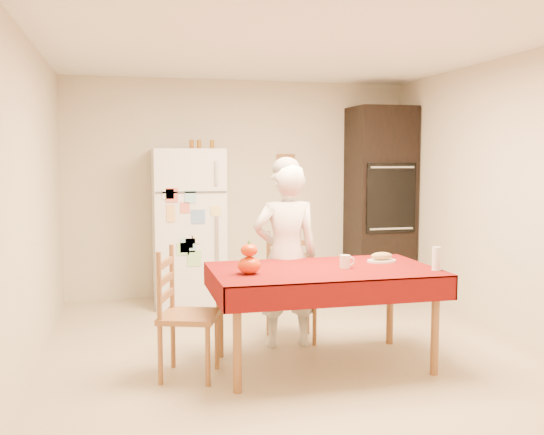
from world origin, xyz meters
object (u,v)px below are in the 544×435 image
object	(u,v)px
oven_cabinet	(380,201)
dining_table	(323,277)
chair_left	(180,308)
bread_plate	(382,261)
coffee_mug	(345,262)
wine_glass	(437,259)
seated_woman	(286,256)
chair_far	(290,282)
refrigerator	(188,227)
pumpkin_lower	(249,265)

from	to	relation	value
oven_cabinet	dining_table	xyz separation A→B (m)	(-1.49, -2.33, -0.41)
chair_left	bread_plate	bearing A→B (deg)	-66.83
chair_left	coffee_mug	xyz separation A→B (m)	(1.25, -0.06, 0.30)
chair_left	wine_glass	size ratio (longest dim) A/B	5.40
dining_table	wine_glass	xyz separation A→B (m)	(0.80, -0.28, 0.16)
wine_glass	coffee_mug	bearing A→B (deg)	159.01
seated_woman	bread_plate	xyz separation A→B (m)	(0.69, -0.40, -0.00)
dining_table	coffee_mug	size ratio (longest dim) A/B	17.00
chair_far	chair_left	world-z (taller)	same
refrigerator	bread_plate	distance (m)	2.52
seated_woman	wine_glass	distance (m)	1.26
pumpkin_lower	coffee_mug	bearing A→B (deg)	4.09
dining_table	bread_plate	size ratio (longest dim) A/B	7.08
refrigerator	dining_table	size ratio (longest dim) A/B	1.00
dining_table	wine_glass	world-z (taller)	wine_glass
refrigerator	pumpkin_lower	bearing A→B (deg)	-85.26
seated_woman	pumpkin_lower	world-z (taller)	seated_woman
coffee_mug	bread_plate	size ratio (longest dim) A/B	0.42
oven_cabinet	chair_far	world-z (taller)	oven_cabinet
dining_table	chair_far	bearing A→B (deg)	94.10
dining_table	bread_plate	xyz separation A→B (m)	(0.55, 0.15, 0.08)
dining_table	oven_cabinet	bearing A→B (deg)	57.42
oven_cabinet	pumpkin_lower	distance (m)	3.21
pumpkin_lower	wine_glass	world-z (taller)	wine_glass
wine_glass	bread_plate	bearing A→B (deg)	120.33
chair_left	seated_woman	bearing A→B (deg)	-41.89
coffee_mug	wine_glass	bearing A→B (deg)	-20.99
dining_table	wine_glass	size ratio (longest dim) A/B	9.66
oven_cabinet	bread_plate	distance (m)	2.40
bread_plate	refrigerator	bearing A→B (deg)	122.10
pumpkin_lower	chair_left	bearing A→B (deg)	167.13
dining_table	pumpkin_lower	xyz separation A→B (m)	(-0.59, -0.09, 0.13)
wine_glass	chair_left	bearing A→B (deg)	170.89
coffee_mug	bread_plate	world-z (taller)	coffee_mug
seated_woman	pumpkin_lower	xyz separation A→B (m)	(-0.45, -0.64, 0.05)
wine_glass	seated_woman	bearing A→B (deg)	138.60
chair_far	pumpkin_lower	size ratio (longest dim) A/B	5.59
wine_glass	bread_plate	distance (m)	0.50
chair_far	coffee_mug	distance (m)	0.88
bread_plate	seated_woman	bearing A→B (deg)	149.87
refrigerator	chair_left	distance (m)	2.31
oven_cabinet	dining_table	bearing A→B (deg)	-122.58
coffee_mug	wine_glass	distance (m)	0.68
dining_table	pumpkin_lower	size ratio (longest dim) A/B	10.00
dining_table	coffee_mug	xyz separation A→B (m)	(0.16, -0.04, 0.12)
dining_table	coffee_mug	distance (m)	0.20
chair_far	pumpkin_lower	xyz separation A→B (m)	(-0.54, -0.85, 0.32)
bread_plate	pumpkin_lower	bearing A→B (deg)	-168.10
refrigerator	wine_glass	distance (m)	3.02
chair_far	bread_plate	size ratio (longest dim) A/B	3.96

